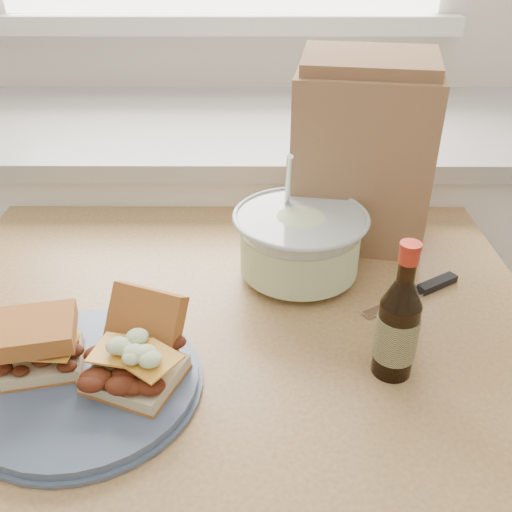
{
  "coord_description": "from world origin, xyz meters",
  "views": [
    {
      "loc": [
        0.1,
        0.27,
        1.4
      ],
      "look_at": [
        0.1,
        1.06,
        0.92
      ],
      "focal_mm": 40.0,
      "sensor_mm": 36.0,
      "label": 1
    }
  ],
  "objects_px": {
    "beer_bottle": "(398,327)",
    "plate": "(85,383)",
    "coleslaw_bowl": "(299,246)",
    "paper_bag": "(360,161)",
    "dining_table": "(233,376)"
  },
  "relations": [
    {
      "from": "beer_bottle",
      "to": "plate",
      "type": "bearing_deg",
      "value": -175.02
    },
    {
      "from": "coleslaw_bowl",
      "to": "beer_bottle",
      "type": "height_order",
      "value": "coleslaw_bowl"
    },
    {
      "from": "plate",
      "to": "beer_bottle",
      "type": "bearing_deg",
      "value": 5.11
    },
    {
      "from": "paper_bag",
      "to": "plate",
      "type": "bearing_deg",
      "value": -125.69
    },
    {
      "from": "coleslaw_bowl",
      "to": "paper_bag",
      "type": "xyz_separation_m",
      "value": [
        0.12,
        0.14,
        0.1
      ]
    },
    {
      "from": "coleslaw_bowl",
      "to": "paper_bag",
      "type": "height_order",
      "value": "paper_bag"
    },
    {
      "from": "beer_bottle",
      "to": "paper_bag",
      "type": "distance_m",
      "value": 0.4
    },
    {
      "from": "beer_bottle",
      "to": "coleslaw_bowl",
      "type": "bearing_deg",
      "value": 115.2
    },
    {
      "from": "plate",
      "to": "paper_bag",
      "type": "bearing_deg",
      "value": 45.0
    },
    {
      "from": "plate",
      "to": "beer_bottle",
      "type": "xyz_separation_m",
      "value": [
        0.43,
        0.04,
        0.07
      ]
    },
    {
      "from": "beer_bottle",
      "to": "paper_bag",
      "type": "relative_size",
      "value": 0.65
    },
    {
      "from": "coleslaw_bowl",
      "to": "dining_table",
      "type": "bearing_deg",
      "value": -131.26
    },
    {
      "from": "beer_bottle",
      "to": "paper_bag",
      "type": "height_order",
      "value": "paper_bag"
    },
    {
      "from": "plate",
      "to": "coleslaw_bowl",
      "type": "bearing_deg",
      "value": 42.85
    },
    {
      "from": "coleslaw_bowl",
      "to": "beer_bottle",
      "type": "distance_m",
      "value": 0.27
    }
  ]
}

